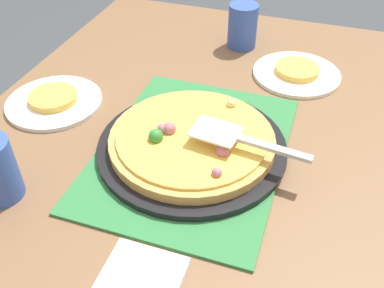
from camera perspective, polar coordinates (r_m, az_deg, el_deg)
The scene contains 11 objects.
dining_table at distance 0.96m, azimuth 0.00°, elevation -5.92°, with size 1.40×1.00×0.75m.
placemat at distance 0.88m, azimuth 0.00°, elevation -0.84°, with size 0.48×0.36×0.01m, color #2D753D.
pizza_pan at distance 0.88m, azimuth 0.00°, elevation -0.35°, with size 0.38×0.38×0.01m, color black.
pizza at distance 0.86m, azimuth -0.03°, elevation 0.65°, with size 0.33×0.33×0.05m.
plate_near_left at distance 1.15m, azimuth 13.50°, elevation 8.91°, with size 0.22×0.22×0.01m, color white.
plate_far_right at distance 1.06m, azimuth -17.59°, elevation 5.25°, with size 0.22×0.22×0.01m, color white.
served_slice_left at distance 1.15m, azimuth 13.60°, elevation 9.47°, with size 0.11×0.11×0.02m, color #EAB747.
served_slice_right at distance 1.06m, azimuth -17.73°, elevation 5.83°, with size 0.11×0.11×0.02m, color #EAB747.
cup_corner at distance 1.25m, azimuth 6.64°, elevation 15.09°, with size 0.08×0.08×0.12m, color #3351AD.
pizza_server at distance 0.81m, azimuth 6.22°, elevation 0.75°, with size 0.08×0.23×0.01m.
napkin_stack at distance 0.68m, azimuth -6.87°, elevation -17.53°, with size 0.12×0.12×0.02m, color white.
Camera 1 is at (0.63, 0.21, 1.33)m, focal length 40.74 mm.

